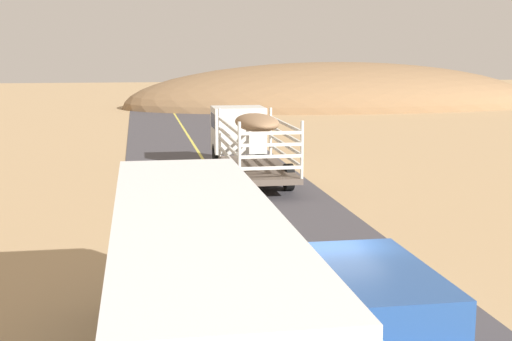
{
  "coord_description": "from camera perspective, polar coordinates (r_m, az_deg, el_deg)",
  "views": [
    {
      "loc": [
        -3.34,
        -13.08,
        5.57
      ],
      "look_at": [
        0.0,
        6.58,
        2.2
      ],
      "focal_mm": 49.24,
      "sensor_mm": 36.0,
      "label": 1
    }
  ],
  "objects": [
    {
      "name": "distant_hill",
      "position": [
        73.7,
        6.48,
        5.21
      ],
      "size": [
        43.75,
        19.46,
        9.12
      ],
      "primitive_type": "ellipsoid",
      "color": "olive",
      "rests_on": "ground"
    },
    {
      "name": "livestock_truck",
      "position": [
        32.45,
        -0.91,
        2.91
      ],
      "size": [
        2.53,
        9.7,
        3.02
      ],
      "color": "silver",
      "rests_on": "road_surface"
    },
    {
      "name": "road_centre_line",
      "position": [
        14.59,
        4.44,
        -12.78
      ],
      "size": [
        0.16,
        117.6,
        0.0
      ],
      "primitive_type": "cube",
      "color": "#D8CC4C",
      "rests_on": "road_surface"
    },
    {
      "name": "bus",
      "position": [
        11.13,
        -4.84,
        -10.54
      ],
      "size": [
        2.54,
        10.0,
        3.21
      ],
      "color": "#3872C6",
      "rests_on": "road_surface"
    },
    {
      "name": "suv_near",
      "position": [
        12.57,
        9.75,
        -11.45
      ],
      "size": [
        1.9,
        4.62,
        1.93
      ],
      "color": "#264C8C",
      "rests_on": "road_surface"
    },
    {
      "name": "road_surface",
      "position": [
        14.6,
        4.44,
        -12.83
      ],
      "size": [
        8.0,
        120.0,
        0.02
      ],
      "primitive_type": "cube",
      "color": "#423F44",
      "rests_on": "ground"
    },
    {
      "name": "ground_plane",
      "position": [
        14.6,
        4.44,
        -12.86
      ],
      "size": [
        240.0,
        240.0,
        0.0
      ],
      "primitive_type": "plane",
      "color": "tan"
    }
  ]
}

